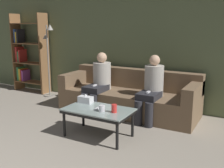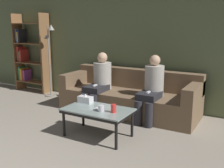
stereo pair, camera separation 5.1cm
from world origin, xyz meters
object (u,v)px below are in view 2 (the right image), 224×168
Objects in this scene: seated_person_left_end at (100,81)px; seated_person_mid_left at (152,87)px; coffee_table at (98,112)px; game_remote at (98,108)px; bookshelf at (28,55)px; couch at (129,97)px; standing_lamp at (50,53)px; tissue_box at (85,99)px; cup_near_left at (113,108)px; cup_near_right at (101,108)px.

seated_person_mid_left is (1.02, 0.00, 0.00)m from seated_person_left_end.
coffee_table is 0.88× the size of seated_person_mid_left.
game_remote is 3.35m from bookshelf.
couch is at bearing 94.74° from coffee_table.
bookshelf is at bearing 153.02° from coffee_table.
couch is 1.36× the size of bookshelf.
standing_lamp is (-2.03, 0.15, 0.69)m from couch.
tissue_box is 0.12× the size of bookshelf.
cup_near_left is 0.07× the size of standing_lamp.
cup_near_left is (0.37, -1.25, 0.19)m from couch.
bookshelf reaches higher than game_remote.
coffee_table is 6.39× the size of game_remote.
game_remote is (0.00, 0.00, 0.05)m from coffee_table.
seated_person_left_end is 0.99× the size of seated_person_mid_left.
standing_lamp is at bearing 166.90° from seated_person_left_end.
bookshelf is (-3.07, 1.58, 0.41)m from cup_near_right.
seated_person_mid_left is at bearing 67.96° from coffee_table.
game_remote is at bearing -26.59° from tissue_box.
seated_person_mid_left is (2.55, -0.35, -0.40)m from standing_lamp.
tissue_box is (-0.33, 0.16, 0.09)m from coffee_table.
coffee_table is 1.11m from seated_person_mid_left.
tissue_box is 1.47× the size of game_remote.
cup_near_right is 1.30m from seated_person_left_end.
game_remote is at bearing -32.61° from standing_lamp.
cup_near_left is 0.10× the size of seated_person_mid_left.
couch reaches higher than tissue_box.
tissue_box is 1.13m from seated_person_mid_left.
seated_person_mid_left is (0.41, 1.01, 0.15)m from game_remote.
cup_near_left is 0.28m from game_remote.
standing_lamp is (-2.41, 1.39, 0.50)m from cup_near_left.
coffee_table is 0.52× the size of bookshelf.
standing_lamp is (-2.14, 1.37, 0.55)m from game_remote.
tissue_box is 2.23m from standing_lamp.
standing_lamp is at bearing -9.72° from bookshelf.
coffee_table is 0.38m from tissue_box.
tissue_box reaches higher than coffee_table.
game_remote reaches higher than coffee_table.
cup_near_left reaches higher than coffee_table.
bookshelf is at bearing 168.08° from seated_person_left_end.
cup_near_left is at bearing -73.33° from couch.
coffee_table is at bearing -112.04° from seated_person_mid_left.
cup_near_right is 2.71m from standing_lamp.
bookshelf is (-2.63, 1.34, 0.40)m from tissue_box.
game_remote is 1.10m from seated_person_mid_left.
tissue_box reaches higher than game_remote.
bookshelf is at bearing 152.75° from cup_near_right.
standing_lamp is at bearing 175.86° from couch.
seated_person_mid_left is (0.74, 0.85, 0.11)m from tissue_box.
coffee_table is 4.36× the size of tissue_box.
game_remote is 0.14× the size of seated_person_left_end.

